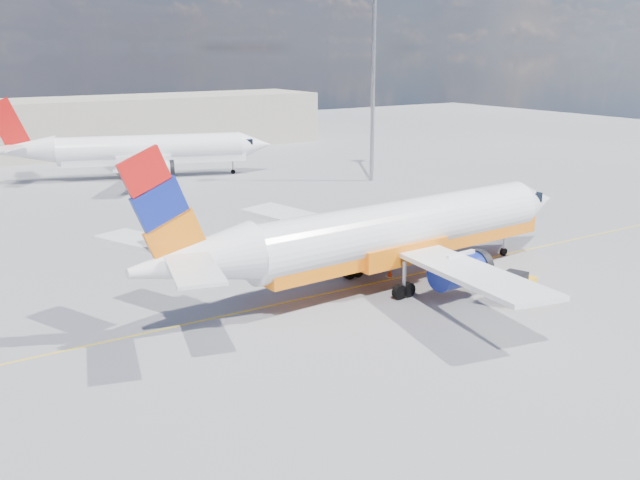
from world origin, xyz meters
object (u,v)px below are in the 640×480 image
traffic_cone (390,273)px  gse_tug (517,286)px  main_jet (390,233)px  second_jet (142,151)px

traffic_cone → gse_tug: bearing=-65.2°
main_jet → gse_tug: main_jet is taller
main_jet → traffic_cone: 3.64m
main_jet → second_jet: bearing=86.4°
main_jet → second_jet: 47.62m
second_jet → gse_tug: bearing=-67.5°
second_jet → traffic_cone: (0.87, -46.41, -3.01)m
second_jet → gse_tug: second_jet is taller
second_jet → traffic_cone: bearing=-71.2°
traffic_cone → main_jet: bearing=-131.7°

